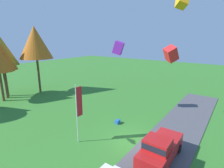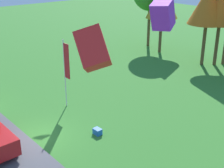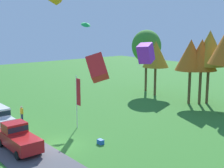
{
  "view_description": "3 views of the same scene",
  "coord_description": "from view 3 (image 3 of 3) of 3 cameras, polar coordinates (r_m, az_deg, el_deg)",
  "views": [
    {
      "loc": [
        -12.28,
        -6.63,
        8.92
      ],
      "look_at": [
        2.91,
        4.42,
        4.07
      ],
      "focal_mm": 28.0,
      "sensor_mm": 36.0,
      "label": 1
    },
    {
      "loc": [
        16.1,
        -7.82,
        10.62
      ],
      "look_at": [
        2.5,
        4.0,
        3.42
      ],
      "focal_mm": 50.0,
      "sensor_mm": 36.0,
      "label": 2
    },
    {
      "loc": [
        22.32,
        -12.39,
        9.92
      ],
      "look_at": [
        1.73,
        4.68,
        5.02
      ],
      "focal_mm": 50.0,
      "sensor_mm": 36.0,
      "label": 3
    }
  ],
  "objects": [
    {
      "name": "pavement_strip",
      "position": [
        26.27,
        -15.32,
        -12.11
      ],
      "size": [
        36.0,
        4.4,
        0.06
      ],
      "primitive_type": "cube",
      "color": "#4C4C51",
      "rests_on": "ground"
    },
    {
      "name": "kite_delta_near_flag",
      "position": [
        37.81,
        -4.81,
        10.92
      ],
      "size": [
        1.37,
        1.38,
        0.8
      ],
      "primitive_type": "cone",
      "rotation": [
        -0.52,
        0.0,
        4.46
      ],
      "color": "green"
    },
    {
      "name": "tree_right_of_center",
      "position": [
        41.48,
        16.07,
        5.11
      ],
      "size": [
        3.99,
        3.99,
        8.42
      ],
      "color": "brown",
      "rests_on": "ground"
    },
    {
      "name": "tree_far_right",
      "position": [
        41.26,
        14.21,
        5.13
      ],
      "size": [
        3.97,
        3.97,
        8.39
      ],
      "color": "brown",
      "rests_on": "ground"
    },
    {
      "name": "cooler_box",
      "position": [
        27.26,
        -2.11,
        -10.51
      ],
      "size": [
        0.56,
        0.4,
        0.4
      ],
      "primitive_type": "cube",
      "color": "blue",
      "rests_on": "ground"
    },
    {
      "name": "person_on_lawn",
      "position": [
        34.41,
        -16.17,
        -5.27
      ],
      "size": [
        0.36,
        0.24,
        1.71
      ],
      "color": "#2D334C",
      "rests_on": "ground"
    },
    {
      "name": "kite_box_high_left",
      "position": [
        19.72,
        -2.68,
        2.97
      ],
      "size": [
        2.07,
        1.61,
        2.05
      ],
      "primitive_type": "cube",
      "rotation": [
        0.52,
        0.3,
        4.09
      ],
      "color": "red"
    },
    {
      "name": "tree_lone_near",
      "position": [
        41.93,
        17.41,
        6.24
      ],
      "size": [
        4.51,
        4.51,
        9.51
      ],
      "color": "brown",
      "rests_on": "ground"
    },
    {
      "name": "ground_plane",
      "position": [
        27.39,
        -10.09,
        -11.01
      ],
      "size": [
        120.0,
        120.0,
        0.0
      ],
      "primitive_type": "plane",
      "color": "#337528"
    },
    {
      "name": "flag_banner",
      "position": [
        30.54,
        -6.26,
        -2.08
      ],
      "size": [
        0.71,
        0.08,
        5.3
      ],
      "color": "silver",
      "rests_on": "ground"
    },
    {
      "name": "kite_box_low_drifter",
      "position": [
        24.58,
        6.18,
        5.63
      ],
      "size": [
        1.41,
        1.7,
        1.73
      ],
      "primitive_type": "cube",
      "rotation": [
        0.07,
        0.3,
        5.12
      ],
      "color": "purple"
    },
    {
      "name": "car_pickup_near_entrance",
      "position": [
        26.79,
        -16.8,
        -9.28
      ],
      "size": [
        5.01,
        2.06,
        2.14
      ],
      "color": "red",
      "rests_on": "ground"
    },
    {
      "name": "tree_far_left",
      "position": [
        45.51,
        8.0,
        5.38
      ],
      "size": [
        3.76,
        3.76,
        7.94
      ],
      "color": "brown",
      "rests_on": "ground"
    },
    {
      "name": "tree_left_of_center",
      "position": [
        48.32,
        6.32,
        6.86
      ],
      "size": [
        4.5,
        4.5,
        9.5
      ],
      "color": "brown",
      "rests_on": "ground"
    }
  ]
}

